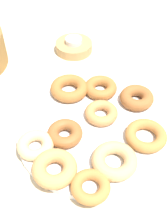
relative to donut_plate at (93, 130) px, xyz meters
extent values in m
plane|color=beige|center=(0.00, 0.00, -0.01)|extent=(2.40, 2.40, 0.00)
cylinder|color=silver|center=(0.00, 0.00, 0.00)|extent=(0.35, 0.35, 0.02)
torus|color=#EABC84|center=(-0.13, 0.05, 0.02)|extent=(0.10, 0.10, 0.03)
torus|color=#C6844C|center=(0.04, 0.01, 0.02)|extent=(0.11, 0.11, 0.02)
torus|color=#995B2D|center=(0.14, -0.02, 0.02)|extent=(0.12, 0.12, 0.03)
torus|color=tan|center=(-0.04, -0.10, 0.02)|extent=(0.10, 0.10, 0.03)
torus|color=#AD6B33|center=(0.04, 0.13, 0.02)|extent=(0.13, 0.13, 0.03)
torus|color=#BC7A3D|center=(0.06, -0.10, 0.02)|extent=(0.13, 0.13, 0.02)
torus|color=#BC7A3D|center=(-0.12, -0.10, 0.02)|extent=(0.10, 0.10, 0.02)
torus|color=#995B2D|center=(-0.06, 0.02, 0.02)|extent=(0.09, 0.09, 0.03)
torus|color=tan|center=(-0.14, -0.03, 0.02)|extent=(0.12, 0.12, 0.03)
torus|color=#AD6B33|center=(0.10, 0.07, 0.02)|extent=(0.11, 0.11, 0.03)
cylinder|color=tan|center=(0.19, 0.27, 0.01)|extent=(0.11, 0.11, 0.03)
cylinder|color=silver|center=(0.19, 0.27, 0.03)|extent=(0.05, 0.05, 0.01)
camera|label=1|loc=(-0.32, -0.29, 0.52)|focal=46.55mm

